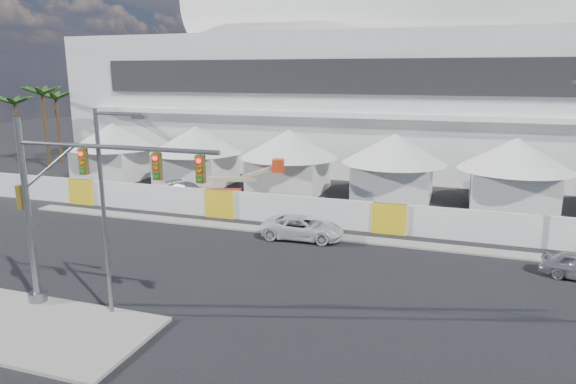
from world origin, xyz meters
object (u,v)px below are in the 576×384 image
(pickup_curb, at_px, (303,228))
(lot_car_c, at_px, (189,191))
(streetlight_median, at_px, (107,200))
(boom_lift, at_px, (225,192))
(traffic_mast, at_px, (62,208))

(pickup_curb, height_order, lot_car_c, pickup_curb)
(streetlight_median, distance_m, boom_lift, 19.60)
(lot_car_c, bearing_deg, boom_lift, -80.44)
(pickup_curb, distance_m, boom_lift, 10.36)
(pickup_curb, relative_size, lot_car_c, 1.17)
(lot_car_c, height_order, streetlight_median, streetlight_median)
(boom_lift, bearing_deg, pickup_curb, -53.29)
(streetlight_median, height_order, boom_lift, streetlight_median)
(lot_car_c, relative_size, boom_lift, 0.60)
(pickup_curb, xyz_separation_m, streetlight_median, (-4.51, -12.54, 4.40))
(traffic_mast, relative_size, streetlight_median, 1.12)
(pickup_curb, bearing_deg, traffic_mast, 149.43)
(lot_car_c, bearing_deg, traffic_mast, -141.99)
(traffic_mast, relative_size, boom_lift, 1.31)
(traffic_mast, bearing_deg, pickup_curb, 62.22)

